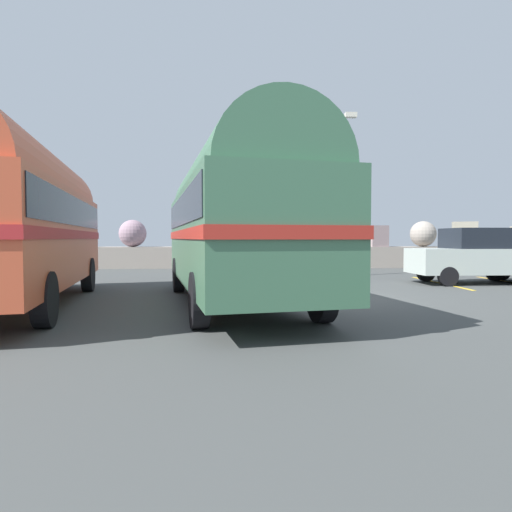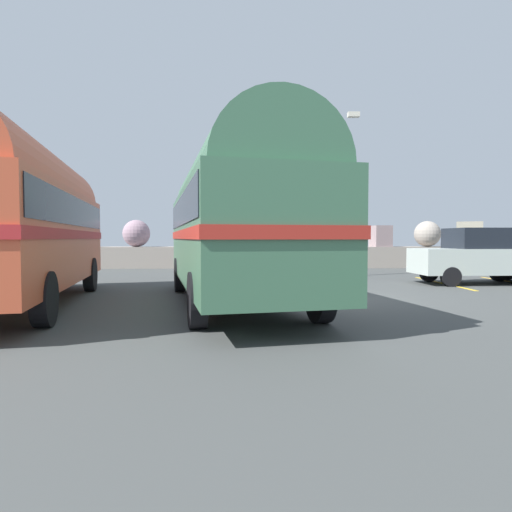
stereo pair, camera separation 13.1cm
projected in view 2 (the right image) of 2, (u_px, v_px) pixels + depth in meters
ground at (332, 298)px, 11.11m from camera, size 32.00×26.00×0.02m
breakwater at (293, 253)px, 22.86m from camera, size 31.36×1.97×2.49m
vintage_coach at (234, 216)px, 10.06m from camera, size 4.07×8.89×3.70m
second_coach at (19, 215)px, 9.68m from camera, size 4.02×8.88×3.70m
parked_car_nearest at (479, 255)px, 14.55m from camera, size 4.14×1.81×1.86m
lamp_post at (337, 186)px, 16.94m from camera, size 0.89×0.57×6.33m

